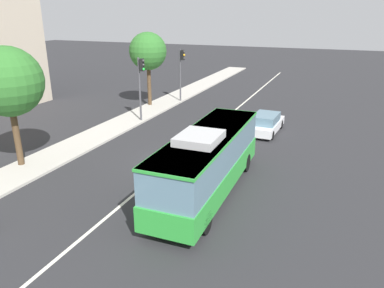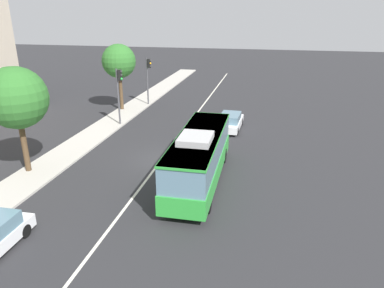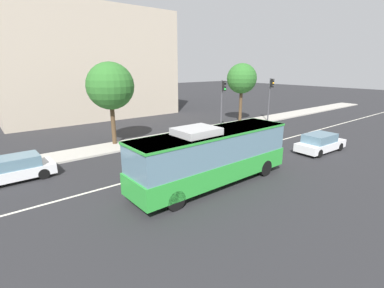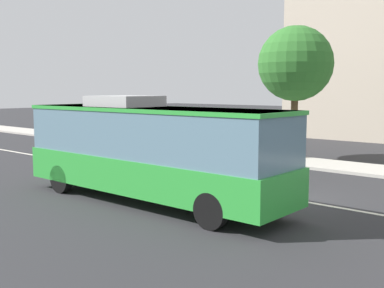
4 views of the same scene
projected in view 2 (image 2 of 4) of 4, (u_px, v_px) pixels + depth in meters
ground_plane at (162, 159)px, 25.50m from camera, size 160.00×160.00×0.00m
sidewalk_kerb at (71, 151)px, 26.91m from camera, size 80.00×2.81×0.14m
lane_centre_line at (162, 159)px, 25.50m from camera, size 76.00×0.16×0.01m
transit_bus at (199, 155)px, 21.51m from camera, size 10.02×2.59×3.46m
sedan_white_ahead at (230, 122)px, 31.74m from camera, size 4.57×2.00×1.46m
traffic_light_near_corner at (119, 87)px, 31.85m from camera, size 0.33×0.62×5.20m
traffic_light_mid_block at (148, 73)px, 38.92m from camera, size 0.33×0.62×5.20m
street_tree_kerbside_left at (119, 61)px, 36.35m from camera, size 3.44×3.44×6.89m
street_tree_kerbside_centre at (16, 98)px, 21.77m from camera, size 3.84×3.84×6.91m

